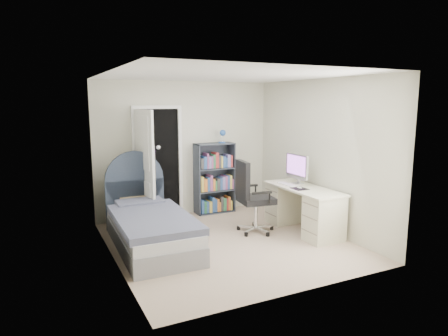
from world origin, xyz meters
name	(u,v)px	position (x,y,z in m)	size (l,w,h in m)	color
room_shell	(228,162)	(0.00, 0.00, 1.25)	(3.50, 3.70, 2.60)	tan
door	(149,165)	(-0.78, 1.51, 1.03)	(0.92, 0.83, 2.06)	black
bed	(150,226)	(-1.11, 0.40, 0.30)	(1.07, 2.17, 1.32)	gray
nightstand	(130,202)	(-1.14, 1.50, 0.42)	(0.44, 0.44, 0.64)	tan
floor_lamp	(157,193)	(-0.72, 1.30, 0.57)	(0.20, 0.20, 1.41)	silver
bookcase	(215,181)	(0.52, 1.64, 0.62)	(0.75, 0.32, 1.60)	#38404C
desk	(303,207)	(1.36, -0.03, 0.41)	(0.61, 1.52, 1.24)	beige
office_chair	(251,193)	(0.54, 0.28, 0.66)	(0.63, 0.65, 1.19)	silver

